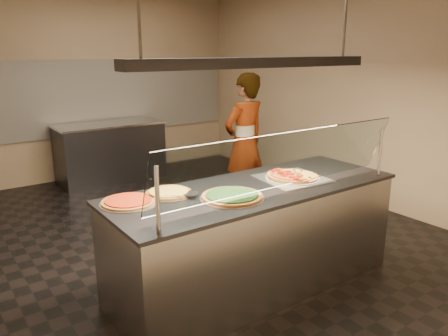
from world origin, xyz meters
TOP-DOWN VIEW (x-y plane):
  - ground at (0.00, 0.00)m, footprint 5.00×6.00m
  - wall_back at (0.00, 3.01)m, footprint 5.00×0.02m
  - wall_right at (2.51, 0.00)m, footprint 0.02×6.00m
  - tile_band at (0.00, 2.98)m, footprint 4.90×0.02m
  - serving_counter at (-0.14, -1.35)m, footprint 2.58×0.94m
  - sneeze_guard at (-0.14, -1.69)m, footprint 2.34×0.18m
  - perforated_tray at (0.27, -1.36)m, footprint 0.61×0.61m
  - half_pizza_pepperoni at (0.16, -1.36)m, footprint 0.28×0.48m
  - half_pizza_sausage at (0.38, -1.36)m, footprint 0.28×0.48m
  - pizza_spinach at (-0.49, -1.47)m, footprint 0.51×0.51m
  - pizza_cheese at (-0.84, -1.10)m, footprint 0.39×0.39m
  - pizza_tomato at (-1.20, -1.11)m, footprint 0.43×0.43m
  - pizza_spatula at (-0.81, -1.23)m, footprint 0.28×0.17m
  - prep_table at (0.07, 2.55)m, footprint 1.65×0.74m
  - worker at (1.01, 0.28)m, footprint 0.70×0.51m
  - heat_lamp_housing at (-0.14, -1.35)m, footprint 2.30×0.18m

SIDE VIEW (x-z plane):
  - ground at x=0.00m, z-range -0.02..0.00m
  - serving_counter at x=-0.14m, z-range 0.00..0.93m
  - prep_table at x=0.07m, z-range 0.00..0.93m
  - worker at x=1.01m, z-range 0.00..1.78m
  - perforated_tray at x=0.27m, z-range 0.93..0.94m
  - pizza_cheese at x=-0.84m, z-range 0.93..0.96m
  - pizza_tomato at x=-1.20m, z-range 0.93..0.96m
  - pizza_spinach at x=-0.49m, z-range 0.93..0.96m
  - half_pizza_sausage at x=0.38m, z-range 0.94..0.98m
  - pizza_spatula at x=-0.81m, z-range 0.95..0.97m
  - half_pizza_pepperoni at x=0.16m, z-range 0.94..0.99m
  - sneeze_guard at x=-0.14m, z-range 0.96..1.49m
  - tile_band at x=0.00m, z-range 0.70..1.90m
  - wall_back at x=0.00m, z-range 0.00..3.00m
  - wall_right at x=2.51m, z-range 0.00..3.00m
  - heat_lamp_housing at x=-0.14m, z-range 1.91..1.99m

